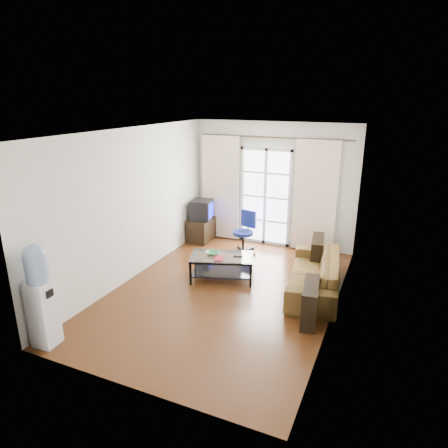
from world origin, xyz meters
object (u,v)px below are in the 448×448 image
at_px(tv_stand, 202,229).
at_px(task_chair, 244,240).
at_px(sofa, 314,274).
at_px(water_cooler, 40,294).
at_px(coffee_table, 222,264).
at_px(crt_tv, 201,210).

bearing_deg(tv_stand, task_chair, -15.88).
bearing_deg(sofa, water_cooler, -52.54).
relative_size(coffee_table, task_chair, 1.42).
bearing_deg(water_cooler, crt_tv, 84.02).
height_order(sofa, crt_tv, crt_tv).
distance_m(crt_tv, task_chair, 1.29).
relative_size(coffee_table, crt_tv, 2.32).
distance_m(crt_tv, water_cooler, 4.47).
relative_size(task_chair, water_cooler, 0.62).
relative_size(crt_tv, task_chair, 0.61).
height_order(tv_stand, task_chair, task_chair).
xyz_separation_m(task_chair, water_cooler, (-1.23, -4.19, 0.49)).
height_order(coffee_table, task_chair, task_chair).
bearing_deg(tv_stand, sofa, -27.89).
relative_size(tv_stand, crt_tv, 1.30).
bearing_deg(sofa, task_chair, -131.71).
xyz_separation_m(tv_stand, task_chair, (1.16, -0.30, 0.00)).
height_order(sofa, tv_stand, sofa).
bearing_deg(crt_tv, task_chair, -23.38).
distance_m(tv_stand, crt_tv, 0.48).
xyz_separation_m(tv_stand, water_cooler, (-0.07, -4.49, 0.50)).
height_order(coffee_table, water_cooler, water_cooler).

